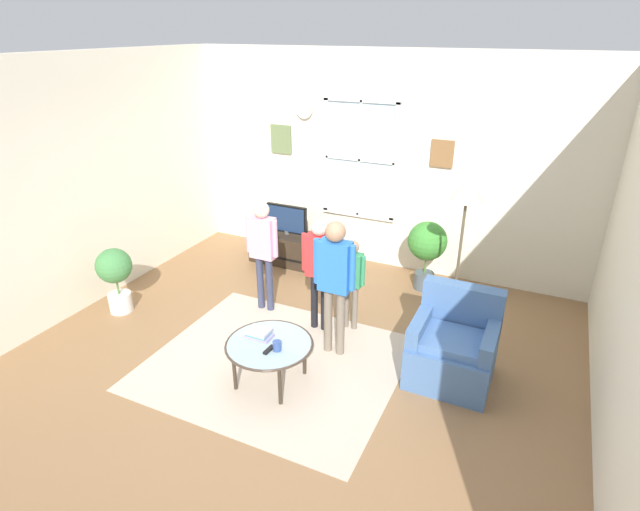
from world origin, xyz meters
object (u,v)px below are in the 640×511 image
object	(u,v)px
coffee_table	(269,346)
book_stack	(259,334)
tv_stand	(288,248)
person_blue_shirt	(335,274)
remote_near_cup	(267,336)
armchair	(453,348)
person_red_shirt	(319,262)
floor_lamp	(465,207)
potted_plant_by_window	(427,245)
remote_near_books	(269,350)
potted_plant_corner	(115,273)
person_pink_shirt	(263,244)
person_green_shirt	(351,275)
cup	(277,346)
television	(287,219)

from	to	relation	value
coffee_table	book_stack	xyz separation A→B (m)	(-0.14, 0.05, 0.06)
tv_stand	person_blue_shirt	world-z (taller)	person_blue_shirt
remote_near_cup	armchair	bearing A→B (deg)	24.50
person_red_shirt	person_blue_shirt	bearing A→B (deg)	-46.30
coffee_table	person_blue_shirt	size ratio (longest dim) A/B	0.57
tv_stand	armchair	xyz separation A→B (m)	(2.67, -1.62, 0.11)
floor_lamp	remote_near_cup	bearing A→B (deg)	-133.26
book_stack	potted_plant_by_window	xyz separation A→B (m)	(0.98, 2.42, 0.13)
armchair	floor_lamp	distance (m)	1.39
person_blue_shirt	floor_lamp	distance (m)	1.47
armchair	remote_near_cup	size ratio (longest dim) A/B	6.21
book_stack	remote_near_books	distance (m)	0.25
person_blue_shirt	potted_plant_corner	distance (m)	2.68
potted_plant_by_window	remote_near_books	bearing A→B (deg)	-106.93
tv_stand	person_blue_shirt	size ratio (longest dim) A/B	0.71
remote_near_books	person_pink_shirt	xyz separation A→B (m)	(-0.80, 1.26, 0.40)
remote_near_cup	person_pink_shirt	distance (m)	1.33
remote_near_cup	potted_plant_by_window	distance (m)	2.56
tv_stand	remote_near_cup	bearing A→B (deg)	-65.75
book_stack	remote_near_cup	distance (m)	0.08
person_green_shirt	person_red_shirt	xyz separation A→B (m)	(-0.31, -0.15, 0.15)
person_green_shirt	floor_lamp	distance (m)	1.37
potted_plant_by_window	tv_stand	bearing A→B (deg)	-178.98
potted_plant_by_window	floor_lamp	distance (m)	1.32
book_stack	person_pink_shirt	distance (m)	1.31
book_stack	floor_lamp	bearing A→B (deg)	45.99
remote_near_books	remote_near_cup	xyz separation A→B (m)	(-0.13, 0.18, 0.00)
cup	floor_lamp	bearing A→B (deg)	53.23
armchair	person_pink_shirt	world-z (taller)	person_pink_shirt
floor_lamp	person_pink_shirt	bearing A→B (deg)	-167.90
television	potted_plant_by_window	world-z (taller)	potted_plant_by_window
book_stack	armchair	bearing A→B (deg)	24.45
tv_stand	person_blue_shirt	bearing A→B (deg)	-49.45
person_blue_shirt	potted_plant_by_window	size ratio (longest dim) A/B	1.59
remote_near_cup	cup	bearing A→B (deg)	-35.61
tv_stand	person_red_shirt	distance (m)	1.90
coffee_table	person_pink_shirt	xyz separation A→B (m)	(-0.74, 1.16, 0.44)
person_red_shirt	person_pink_shirt	bearing A→B (deg)	171.53
television	cup	world-z (taller)	television
potted_plant_by_window	coffee_table	bearing A→B (deg)	-108.75
tv_stand	person_blue_shirt	xyz separation A→B (m)	(1.48, -1.74, 0.69)
cup	potted_plant_by_window	world-z (taller)	potted_plant_by_window
cup	remote_near_cup	bearing A→B (deg)	144.39
book_stack	person_red_shirt	world-z (taller)	person_red_shirt
armchair	potted_plant_corner	size ratio (longest dim) A/B	1.09
person_pink_shirt	cup	bearing A→B (deg)	-54.73
person_green_shirt	potted_plant_by_window	world-z (taller)	person_green_shirt
tv_stand	remote_near_cup	size ratio (longest dim) A/B	7.37
person_pink_shirt	potted_plant_by_window	xyz separation A→B (m)	(1.58, 1.31, -0.24)
person_blue_shirt	person_pink_shirt	xyz separation A→B (m)	(-1.09, 0.46, -0.06)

